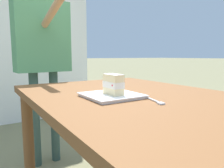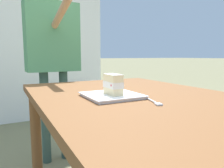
{
  "view_description": "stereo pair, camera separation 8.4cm",
  "coord_description": "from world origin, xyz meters",
  "px_view_note": "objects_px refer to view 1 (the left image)",
  "views": [
    {
      "loc": [
        -0.83,
        0.66,
        0.96
      ],
      "look_at": [
        -0.0,
        0.14,
        0.83
      ],
      "focal_mm": 33.84,
      "sensor_mm": 36.0,
      "label": 1
    },
    {
      "loc": [
        -0.87,
        0.59,
        0.96
      ],
      "look_at": [
        -0.0,
        0.14,
        0.83
      ],
      "focal_mm": 33.84,
      "sensor_mm": 36.0,
      "label": 2
    }
  ],
  "objects_px": {
    "patio_table": "(135,114)",
    "diner_person": "(42,40)",
    "dessert_fork": "(154,100)",
    "dessert_plate": "(112,96)",
    "cake_slice": "(113,84)"
  },
  "relations": [
    {
      "from": "patio_table",
      "to": "dessert_plate",
      "type": "bearing_deg",
      "value": 91.32
    },
    {
      "from": "patio_table",
      "to": "cake_slice",
      "type": "distance_m",
      "value": 0.22
    },
    {
      "from": "cake_slice",
      "to": "dessert_fork",
      "type": "bearing_deg",
      "value": -145.75
    },
    {
      "from": "patio_table",
      "to": "dessert_fork",
      "type": "distance_m",
      "value": 0.21
    },
    {
      "from": "dessert_plate",
      "to": "cake_slice",
      "type": "height_order",
      "value": "cake_slice"
    },
    {
      "from": "dessert_fork",
      "to": "cake_slice",
      "type": "bearing_deg",
      "value": 34.25
    },
    {
      "from": "dessert_plate",
      "to": "diner_person",
      "type": "bearing_deg",
      "value": 2.88
    },
    {
      "from": "dessert_plate",
      "to": "diner_person",
      "type": "xyz_separation_m",
      "value": [
        1.03,
        0.05,
        0.32
      ]
    },
    {
      "from": "patio_table",
      "to": "diner_person",
      "type": "bearing_deg",
      "value": 10.66
    },
    {
      "from": "patio_table",
      "to": "dessert_plate",
      "type": "xyz_separation_m",
      "value": [
        -0.0,
        0.14,
        0.11
      ]
    },
    {
      "from": "diner_person",
      "to": "dessert_fork",
      "type": "bearing_deg",
      "value": -172.52
    },
    {
      "from": "dessert_plate",
      "to": "dessert_fork",
      "type": "height_order",
      "value": "dessert_plate"
    },
    {
      "from": "diner_person",
      "to": "cake_slice",
      "type": "bearing_deg",
      "value": -177.24
    },
    {
      "from": "dessert_plate",
      "to": "dessert_fork",
      "type": "xyz_separation_m",
      "value": [
        -0.17,
        -0.11,
        -0.0
      ]
    },
    {
      "from": "cake_slice",
      "to": "dessert_fork",
      "type": "xyz_separation_m",
      "value": [
        -0.16,
        -0.11,
        -0.06
      ]
    }
  ]
}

